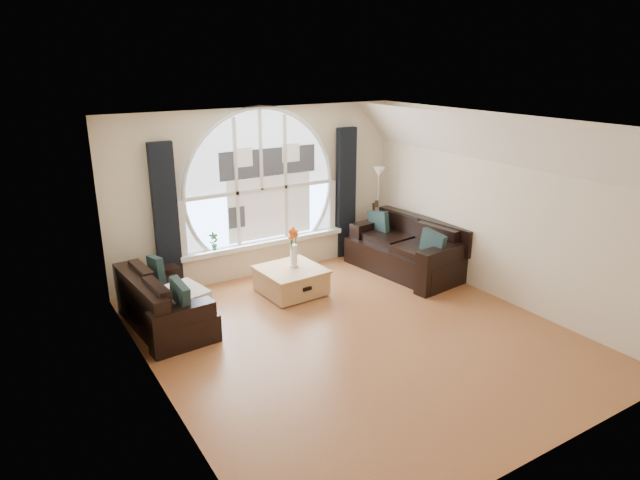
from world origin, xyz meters
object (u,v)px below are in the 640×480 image
at_px(floor_lamp, 378,212).
at_px(coffee_chest, 291,279).
at_px(guitar, 372,228).
at_px(potted_plant, 214,241).
at_px(vase_flowers, 293,242).
at_px(sofa_right, 406,249).
at_px(sofa_left, 165,299).

bearing_deg(floor_lamp, coffee_chest, -161.24).
distance_m(guitar, potted_plant, 2.88).
bearing_deg(coffee_chest, vase_flowers, 28.20).
bearing_deg(sofa_right, coffee_chest, 167.08).
distance_m(floor_lamp, potted_plant, 3.02).
bearing_deg(potted_plant, sofa_right, -22.83).
bearing_deg(sofa_right, potted_plant, 149.87).
xyz_separation_m(guitar, potted_plant, (-2.85, 0.32, 0.16)).
height_order(sofa_right, floor_lamp, floor_lamp).
relative_size(coffee_chest, floor_lamp, 0.56).
bearing_deg(vase_flowers, potted_plant, 132.91).
relative_size(floor_lamp, potted_plant, 5.65).
relative_size(sofa_right, potted_plant, 6.96).
distance_m(sofa_left, floor_lamp, 4.24).
xyz_separation_m(coffee_chest, vase_flowers, (0.08, 0.05, 0.57)).
bearing_deg(sofa_right, vase_flowers, 165.51).
xyz_separation_m(sofa_left, floor_lamp, (4.14, 0.84, 0.40)).
xyz_separation_m(sofa_right, potted_plant, (-2.88, 1.21, 0.29)).
distance_m(sofa_left, potted_plant, 1.61).
distance_m(vase_flowers, potted_plant, 1.32).
distance_m(coffee_chest, vase_flowers, 0.58).
bearing_deg(sofa_left, potted_plant, 40.09).
bearing_deg(coffee_chest, floor_lamp, 15.31).
bearing_deg(potted_plant, sofa_left, -135.59).
distance_m(sofa_right, guitar, 0.91).
bearing_deg(sofa_left, coffee_chest, -1.49).
height_order(sofa_left, coffee_chest, sofa_left).
relative_size(sofa_left, guitar, 1.54).
distance_m(floor_lamp, guitar, 0.31).
height_order(sofa_right, vase_flowers, vase_flowers).
relative_size(sofa_right, coffee_chest, 2.19).
bearing_deg(coffee_chest, sofa_left, 179.38).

